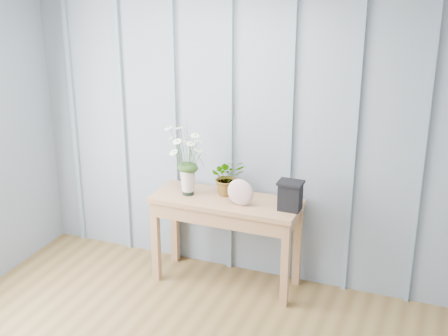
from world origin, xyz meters
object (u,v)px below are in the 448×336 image
at_px(felt_disc_vessel, 240,192).
at_px(carved_box, 290,195).
at_px(daisy_vase, 187,151).
at_px(sideboard, 226,212).

relative_size(felt_disc_vessel, carved_box, 0.94).
distance_m(daisy_vase, felt_disc_vessel, 0.54).
height_order(sideboard, carved_box, carved_box).
bearing_deg(sideboard, felt_disc_vessel, -28.73).
bearing_deg(felt_disc_vessel, daisy_vase, 177.81).
relative_size(daisy_vase, felt_disc_vessel, 2.73).
bearing_deg(daisy_vase, felt_disc_vessel, -6.95).
distance_m(daisy_vase, carved_box, 0.89).
bearing_deg(sideboard, daisy_vase, -175.73).
distance_m(felt_disc_vessel, carved_box, 0.39).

